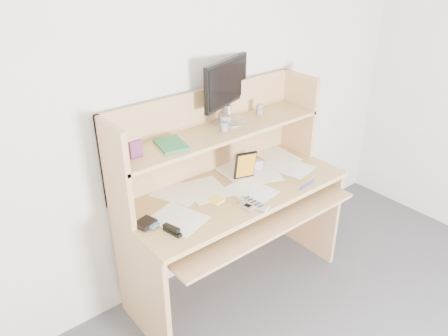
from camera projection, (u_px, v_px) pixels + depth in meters
back_wall at (202, 96)px, 2.62m from camera, size 3.60×0.04×2.50m
desk at (227, 191)px, 2.71m from camera, size 1.40×0.70×1.30m
paper_clutter at (236, 188)px, 2.63m from camera, size 1.32×0.54×0.01m
keyboard at (242, 210)px, 2.58m from camera, size 0.43×0.17×0.03m
tv_remote at (254, 204)px, 2.45m from camera, size 0.09×0.19×0.02m
flip_phone at (246, 206)px, 2.43m from camera, size 0.06×0.09×0.02m
stapler at (172, 230)px, 2.22m from camera, size 0.05×0.12×0.04m
wallet at (145, 223)px, 2.28m from camera, size 0.12×0.11×0.03m
sticky_note_pad at (217, 200)px, 2.51m from camera, size 0.09×0.09×0.01m
digital_camera at (255, 165)px, 2.83m from camera, size 0.10×0.07×0.06m
game_case at (245, 165)px, 2.68m from camera, size 0.13×0.05×0.19m
blue_pen at (307, 184)px, 2.65m from camera, size 0.16×0.03×0.01m
card_box at (136, 149)px, 2.24m from camera, size 0.07×0.02×0.09m
shelf_book at (171, 145)px, 2.37m from camera, size 0.18×0.22×0.02m
chip_stack_a at (228, 120)px, 2.66m from camera, size 0.04×0.04×0.05m
chip_stack_b at (223, 121)px, 2.61m from camera, size 0.04×0.04×0.06m
chip_stack_c at (224, 127)px, 2.55m from camera, size 0.06×0.06×0.06m
chip_stack_d at (259, 110)px, 2.78m from camera, size 0.04×0.04×0.07m
monitor at (227, 89)px, 2.61m from camera, size 0.43×0.22×0.38m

